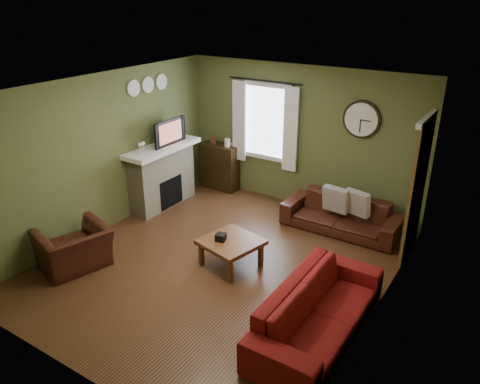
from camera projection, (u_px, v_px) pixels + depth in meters
The scene contains 31 objects.
floor at pixel (220, 264), 6.99m from camera, with size 4.60×5.20×0.00m, color #4A2A17.
ceiling at pixel (217, 89), 5.95m from camera, with size 4.60×5.20×0.00m, color white.
wall_left at pixel (103, 155), 7.61m from camera, with size 0.00×5.20×2.60m, color #555E31.
wall_right at pixel (383, 225), 5.33m from camera, with size 0.00×5.20×2.60m, color #555E31.
wall_back at pixel (301, 138), 8.48m from camera, with size 4.60×0.00×2.60m, color #555E31.
wall_front at pixel (62, 271), 4.46m from camera, with size 4.60×0.00×2.60m, color #555E31.
fireplace at pixel (162, 178), 8.70m from camera, with size 0.40×1.40×1.10m, color tan.
firebox at pixel (171, 192), 8.70m from camera, with size 0.04×0.60×0.55m, color black.
mantel at pixel (161, 148), 8.45m from camera, with size 0.58×1.60×0.08m, color white.
tv at pixel (167, 135), 8.47m from camera, with size 0.60×0.08×0.35m, color black.
tv_screen at pixel (170, 132), 8.41m from camera, with size 0.02×0.62×0.36m, color #994C3F.
medallion_left at pixel (133, 88), 7.84m from camera, with size 0.28×0.28×0.03m, color white.
medallion_mid at pixel (148, 85), 8.11m from camera, with size 0.28×0.28×0.03m, color white.
medallion_right at pixel (161, 82), 8.38m from camera, with size 0.28×0.28×0.03m, color white.
window_pane at pixel (267, 122), 8.73m from camera, with size 1.00×0.02×1.30m, color silver, non-canonical shape.
curtain_rod at pixel (265, 81), 8.35m from camera, with size 0.03×0.03×1.50m, color black.
curtain_left at pixel (239, 121), 8.95m from camera, with size 0.28×0.04×1.55m, color white.
curtain_right at pixel (291, 130), 8.40m from camera, with size 0.28×0.04×1.55m, color white.
wall_clock at pixel (361, 120), 7.70m from camera, with size 0.64×0.06×0.64m, color white, non-canonical shape.
door at pixel (417, 191), 6.88m from camera, with size 0.05×0.90×2.10m, color brown.
bookshelf at pixel (220, 167), 9.50m from camera, with size 0.78×0.33×0.93m, color black, non-canonical shape.
book at pixel (228, 142), 9.38m from camera, with size 0.15×0.20×0.02m, color brown.
sofa_brown at pixel (341, 215), 7.87m from camera, with size 1.95×0.76×0.57m, color #36150E.
pillow_left at pixel (357, 203), 7.67m from camera, with size 0.42×0.13×0.42m, color gray.
pillow_right at pixel (336, 199), 7.81m from camera, with size 0.43×0.13×0.43m, color gray.
sofa_red at pixel (319, 310), 5.46m from camera, with size 2.21×0.87×0.65m, color maroon.
armchair at pixel (74, 248), 6.80m from camera, with size 0.95×0.83×0.62m, color #36150E.
coffee_table at pixel (231, 253), 6.89m from camera, with size 0.78×0.78×0.41m, color brown, non-canonical shape.
tissue_box at pixel (221, 241), 6.81m from camera, with size 0.14×0.14×0.11m, color black.
wine_glass_a at pixel (140, 149), 7.96m from camera, with size 0.07×0.07×0.20m, color white, non-canonical shape.
wine_glass_b at pixel (143, 147), 8.02m from camera, with size 0.07×0.07×0.20m, color white, non-canonical shape.
Camera 1 is at (3.48, -4.88, 3.77)m, focal length 35.00 mm.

